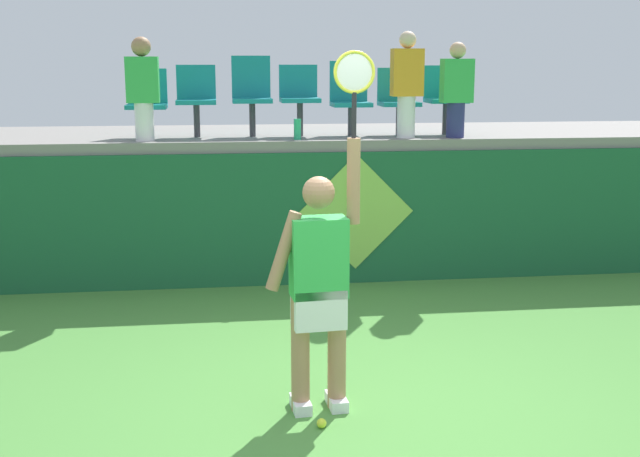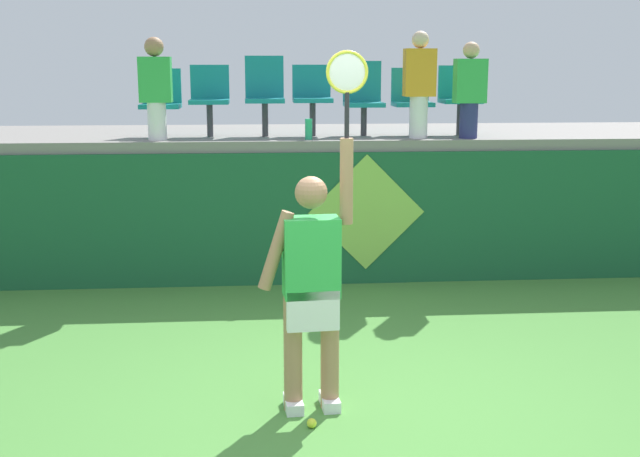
{
  "view_description": "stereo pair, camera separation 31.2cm",
  "coord_description": "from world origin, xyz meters",
  "px_view_note": "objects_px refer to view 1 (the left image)",
  "views": [
    {
      "loc": [
        -0.93,
        -4.95,
        2.39
      ],
      "look_at": [
        -0.14,
        1.24,
        1.09
      ],
      "focal_mm": 44.59,
      "sensor_mm": 36.0,
      "label": 1
    },
    {
      "loc": [
        -0.61,
        -4.98,
        2.39
      ],
      "look_at": [
        -0.14,
        1.24,
        1.09
      ],
      "focal_mm": 44.59,
      "sensor_mm": 36.0,
      "label": 2
    }
  ],
  "objects_px": {
    "stadium_chair_0": "(147,100)",
    "spectator_0": "(407,83)",
    "spectator_1": "(457,89)",
    "stadium_chair_2": "(252,92)",
    "stadium_chair_1": "(196,96)",
    "water_bottle": "(297,129)",
    "spectator_2": "(143,87)",
    "stadium_chair_3": "(300,95)",
    "stadium_chair_4": "(350,96)",
    "stadium_chair_6": "(444,95)",
    "tennis_player": "(320,282)",
    "tennis_ball": "(322,423)",
    "stadium_chair_5": "(398,98)"
  },
  "relations": [
    {
      "from": "stadium_chair_4",
      "to": "stadium_chair_5",
      "type": "xyz_separation_m",
      "value": [
        0.56,
        -0.01,
        -0.03
      ]
    },
    {
      "from": "water_bottle",
      "to": "spectator_2",
      "type": "bearing_deg",
      "value": 177.81
    },
    {
      "from": "stadium_chair_6",
      "to": "stadium_chair_1",
      "type": "bearing_deg",
      "value": 179.99
    },
    {
      "from": "water_bottle",
      "to": "stadium_chair_6",
      "type": "xyz_separation_m",
      "value": [
        1.78,
        0.49,
        0.34
      ]
    },
    {
      "from": "stadium_chair_2",
      "to": "stadium_chair_3",
      "type": "bearing_deg",
      "value": -1.18
    },
    {
      "from": "stadium_chair_0",
      "to": "stadium_chair_6",
      "type": "relative_size",
      "value": 0.96
    },
    {
      "from": "tennis_player",
      "to": "spectator_0",
      "type": "bearing_deg",
      "value": 67.99
    },
    {
      "from": "tennis_ball",
      "to": "stadium_chair_4",
      "type": "bearing_deg",
      "value": 78.31
    },
    {
      "from": "water_bottle",
      "to": "stadium_chair_6",
      "type": "bearing_deg",
      "value": 15.46
    },
    {
      "from": "tennis_player",
      "to": "stadium_chair_2",
      "type": "bearing_deg",
      "value": 94.0
    },
    {
      "from": "stadium_chair_2",
      "to": "stadium_chair_6",
      "type": "bearing_deg",
      "value": -0.25
    },
    {
      "from": "stadium_chair_2",
      "to": "spectator_0",
      "type": "bearing_deg",
      "value": -14.37
    },
    {
      "from": "spectator_0",
      "to": "stadium_chair_0",
      "type": "bearing_deg",
      "value": 171.53
    },
    {
      "from": "stadium_chair_1",
      "to": "spectator_1",
      "type": "xyz_separation_m",
      "value": [
        2.87,
        -0.47,
        0.08
      ]
    },
    {
      "from": "stadium_chair_0",
      "to": "spectator_0",
      "type": "relative_size",
      "value": 0.65
    },
    {
      "from": "stadium_chair_6",
      "to": "spectator_2",
      "type": "bearing_deg",
      "value": -172.84
    },
    {
      "from": "stadium_chair_0",
      "to": "stadium_chair_4",
      "type": "relative_size",
      "value": 0.9
    },
    {
      "from": "water_bottle",
      "to": "spectator_1",
      "type": "height_order",
      "value": "spectator_1"
    },
    {
      "from": "tennis_ball",
      "to": "water_bottle",
      "type": "bearing_deg",
      "value": 86.64
    },
    {
      "from": "water_bottle",
      "to": "stadium_chair_0",
      "type": "xyz_separation_m",
      "value": [
        -1.64,
        0.49,
        0.3
      ]
    },
    {
      "from": "stadium_chair_2",
      "to": "stadium_chair_1",
      "type": "bearing_deg",
      "value": -179.13
    },
    {
      "from": "tennis_ball",
      "to": "spectator_0",
      "type": "bearing_deg",
      "value": 69.3
    },
    {
      "from": "stadium_chair_2",
      "to": "stadium_chair_5",
      "type": "xyz_separation_m",
      "value": [
        1.69,
        -0.01,
        -0.07
      ]
    },
    {
      "from": "tennis_ball",
      "to": "stadium_chair_1",
      "type": "distance_m",
      "value": 4.77
    },
    {
      "from": "water_bottle",
      "to": "spectator_1",
      "type": "relative_size",
      "value": 0.21
    },
    {
      "from": "water_bottle",
      "to": "tennis_player",
      "type": "bearing_deg",
      "value": -93.23
    },
    {
      "from": "tennis_ball",
      "to": "spectator_1",
      "type": "relative_size",
      "value": 0.06
    },
    {
      "from": "stadium_chair_4",
      "to": "stadium_chair_6",
      "type": "height_order",
      "value": "stadium_chair_4"
    },
    {
      "from": "stadium_chair_1",
      "to": "stadium_chair_6",
      "type": "distance_m",
      "value": 2.87
    },
    {
      "from": "stadium_chair_5",
      "to": "stadium_chair_3",
      "type": "bearing_deg",
      "value": -179.85
    },
    {
      "from": "stadium_chair_5",
      "to": "spectator_2",
      "type": "height_order",
      "value": "spectator_2"
    },
    {
      "from": "stadium_chair_0",
      "to": "stadium_chair_1",
      "type": "relative_size",
      "value": 0.95
    },
    {
      "from": "water_bottle",
      "to": "stadium_chair_3",
      "type": "xyz_separation_m",
      "value": [
        0.08,
        0.49,
        0.35
      ]
    },
    {
      "from": "water_bottle",
      "to": "stadium_chair_6",
      "type": "distance_m",
      "value": 1.87
    },
    {
      "from": "tennis_player",
      "to": "stadium_chair_1",
      "type": "relative_size",
      "value": 3.1
    },
    {
      "from": "stadium_chair_3",
      "to": "stadium_chair_6",
      "type": "bearing_deg",
      "value": 0.05
    },
    {
      "from": "stadium_chair_0",
      "to": "stadium_chair_1",
      "type": "bearing_deg",
      "value": -0.18
    },
    {
      "from": "spectator_0",
      "to": "spectator_1",
      "type": "bearing_deg",
      "value": -4.83
    },
    {
      "from": "stadium_chair_1",
      "to": "stadium_chair_3",
      "type": "xyz_separation_m",
      "value": [
        1.17,
        -0.0,
        0.01
      ]
    },
    {
      "from": "stadium_chair_4",
      "to": "water_bottle",
      "type": "bearing_deg",
      "value": -142.76
    },
    {
      "from": "tennis_ball",
      "to": "stadium_chair_1",
      "type": "relative_size",
      "value": 0.08
    },
    {
      "from": "tennis_player",
      "to": "spectator_1",
      "type": "height_order",
      "value": "spectator_1"
    },
    {
      "from": "stadium_chair_5",
      "to": "spectator_2",
      "type": "xyz_separation_m",
      "value": [
        -2.86,
        -0.43,
        0.15
      ]
    },
    {
      "from": "tennis_player",
      "to": "stadium_chair_0",
      "type": "relative_size",
      "value": 3.26
    },
    {
      "from": "stadium_chair_1",
      "to": "stadium_chair_5",
      "type": "height_order",
      "value": "stadium_chair_1"
    },
    {
      "from": "stadium_chair_6",
      "to": "spectator_0",
      "type": "distance_m",
      "value": 0.71
    },
    {
      "from": "stadium_chair_2",
      "to": "spectator_0",
      "type": "distance_m",
      "value": 1.75
    },
    {
      "from": "stadium_chair_0",
      "to": "spectator_1",
      "type": "height_order",
      "value": "spectator_1"
    },
    {
      "from": "spectator_1",
      "to": "stadium_chair_4",
      "type": "bearing_deg",
      "value": 156.73
    },
    {
      "from": "tennis_ball",
      "to": "spectator_1",
      "type": "bearing_deg",
      "value": 62.1
    }
  ]
}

